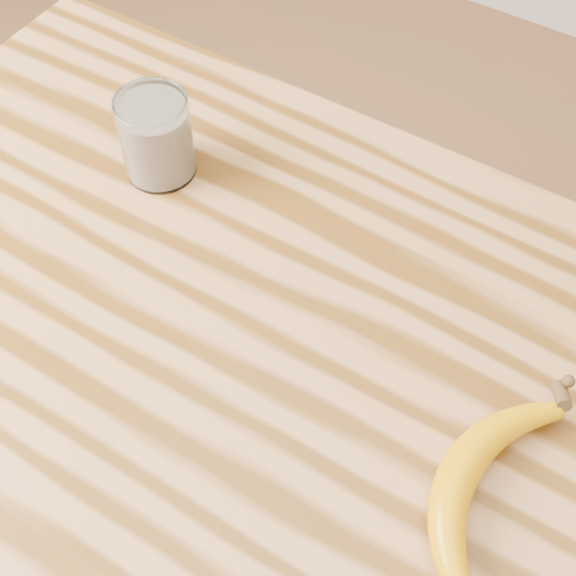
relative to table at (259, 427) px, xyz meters
The scene contains 3 objects.
table is the anchor object (origin of this frame).
smoothie_glass 0.36m from the table, 145.00° to the left, with size 0.09×0.09×0.11m.
banana 0.27m from the table, ahead, with size 0.12×0.32×0.04m, color #D69100, non-canonical shape.
Camera 1 is at (0.25, -0.33, 1.62)m, focal length 50.00 mm.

